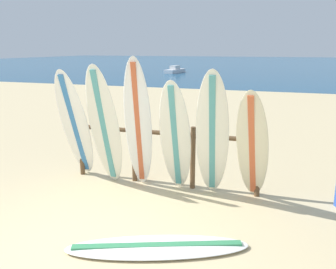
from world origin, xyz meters
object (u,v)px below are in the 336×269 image
Objects in this scene: surfboard_rack at (163,147)px; surfboard_leaning_center at (175,137)px; surfboard_leaning_center_left at (138,124)px; surfboard_leaning_right at (252,147)px; surfboard_lying_on_sand at (157,247)px; small_boat_offshore at (175,70)px; surfboard_leaning_center_right at (212,136)px; surfboard_leaning_far_left at (75,126)px; surfboard_leaning_left at (104,127)px.

surfboard_rack is 0.54m from surfboard_leaning_center.
surfboard_leaning_center_left is 1.23× the size of surfboard_leaning_right.
surfboard_leaning_right is at bearing 62.17° from surfboard_lying_on_sand.
surfboard_rack is 1.07× the size of small_boat_offshore.
surfboard_leaning_center_left is at bearing 175.99° from surfboard_leaning_center_right.
surfboard_leaning_far_left is 1.25m from surfboard_leaning_center_left.
surfboard_leaning_center_right is 1.15× the size of surfboard_leaning_right.
surfboard_leaning_far_left reaches higher than surfboard_lying_on_sand.
surfboard_leaning_far_left is 0.90× the size of surfboard_lying_on_sand.
surfboard_leaning_left is at bearing -169.71° from surfboard_leaning_center_left.
surfboard_leaning_center_left is 2.37m from surfboard_lying_on_sand.
surfboard_leaning_center_right is 0.67× the size of small_boat_offshore.
small_boat_offshore is at bearing 109.94° from surfboard_leaning_right.
surfboard_leaning_left reaches higher than surfboard_leaning_far_left.
surfboard_leaning_center_left reaches higher than surfboard_leaning_center.
surfboard_leaning_center_right is at bearing 0.47° from surfboard_leaning_left.
small_boat_offshore is at bearing 108.79° from surfboard_leaning_center_right.
surfboard_leaning_left is 1.02× the size of surfboard_leaning_center_right.
surfboard_leaning_center is (0.34, -0.32, 0.28)m from surfboard_rack.
surfboard_leaning_center_right is (1.32, -0.09, -0.08)m from surfboard_leaning_center_left.
surfboard_leaning_left reaches higher than surfboard_leaning_center.
surfboard_rack is 1.49× the size of surfboard_leaning_center_left.
surfboard_lying_on_sand is at bearing -117.83° from surfboard_leaning_right.
surfboard_leaning_right is 0.58× the size of small_boat_offshore.
surfboard_rack reaches higher than small_boat_offshore.
surfboard_leaning_center_right is (0.64, -0.07, 0.10)m from surfboard_leaning_center.
surfboard_leaning_center_right is (0.98, -0.39, 0.37)m from surfboard_rack.
small_boat_offshore is (-8.48, 28.73, -0.91)m from surfboard_leaning_center_left.
surfboard_leaning_center is 0.91× the size of surfboard_leaning_center_right.
small_boat_offshore is at bearing 107.25° from surfboard_rack.
surfboard_leaning_far_left is 0.96× the size of surfboard_leaning_left.
small_boat_offshore is (-9.81, 28.82, -0.83)m from surfboard_leaning_center_right.
surfboard_leaning_left is at bearing -178.50° from surfboard_leaning_right.
surfboard_leaning_center_left is (0.60, 0.11, 0.06)m from surfboard_leaning_left.
surfboard_leaning_center_right reaches higher than surfboard_leaning_right.
surfboard_leaning_far_left is at bearing -178.50° from surfboard_leaning_center_left.
surfboard_leaning_right is 30.61m from small_boat_offshore.
surfboard_leaning_far_left is at bearing 178.65° from surfboard_leaning_center_right.
surfboard_leaning_center_left reaches higher than surfboard_leaning_far_left.
surfboard_leaning_center_left reaches higher than surfboard_leaning_left.
surfboard_lying_on_sand is 31.98m from small_boat_offshore.
surfboard_rack is at bearing -72.75° from small_boat_offshore.
surfboard_leaning_center_left is at bearing -138.77° from surfboard_rack.
surfboard_leaning_center_left is 0.72× the size of small_boat_offshore.
surfboard_leaning_center_left is at bearing 10.29° from surfboard_leaning_left.
surfboard_rack is at bearing 168.03° from surfboard_leaning_right.
surfboard_leaning_right reaches higher than surfboard_rack.
surfboard_leaning_far_left is at bearing 141.81° from surfboard_lying_on_sand.
surfboard_leaning_center_right is 0.93× the size of surfboard_lying_on_sand.
surfboard_rack is 1.58× the size of surfboard_leaning_left.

